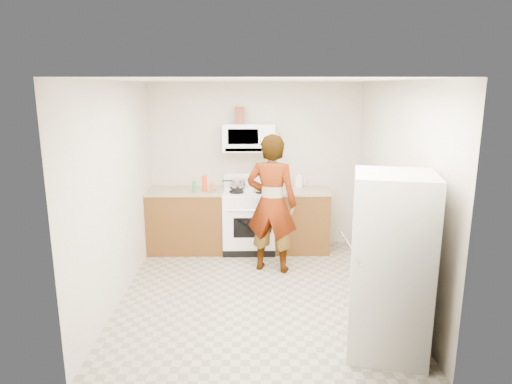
{
  "coord_description": "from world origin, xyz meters",
  "views": [
    {
      "loc": [
        -0.09,
        -5.11,
        2.44
      ],
      "look_at": [
        -0.01,
        0.55,
        1.12
      ],
      "focal_mm": 32.0,
      "sensor_mm": 36.0,
      "label": 1
    }
  ],
  "objects_px": {
    "gas_range": "(249,219)",
    "saucepan": "(238,183)",
    "person": "(272,204)",
    "fridge": "(390,265)",
    "microwave": "(249,137)",
    "kettle": "(299,181)"
  },
  "relations": [
    {
      "from": "person",
      "to": "kettle",
      "type": "distance_m",
      "value": 1.1
    },
    {
      "from": "fridge",
      "to": "saucepan",
      "type": "xyz_separation_m",
      "value": [
        -1.45,
        2.83,
        0.16
      ]
    },
    {
      "from": "person",
      "to": "fridge",
      "type": "height_order",
      "value": "person"
    },
    {
      "from": "microwave",
      "to": "kettle",
      "type": "bearing_deg",
      "value": 6.65
    },
    {
      "from": "gas_range",
      "to": "saucepan",
      "type": "xyz_separation_m",
      "value": [
        -0.16,
        0.11,
        0.53
      ]
    },
    {
      "from": "saucepan",
      "to": "gas_range",
      "type": "bearing_deg",
      "value": -35.12
    },
    {
      "from": "kettle",
      "to": "saucepan",
      "type": "bearing_deg",
      "value": -168.76
    },
    {
      "from": "microwave",
      "to": "kettle",
      "type": "relative_size",
      "value": 4.68
    },
    {
      "from": "gas_range",
      "to": "person",
      "type": "distance_m",
      "value": 0.94
    },
    {
      "from": "saucepan",
      "to": "person",
      "type": "bearing_deg",
      "value": -62.66
    },
    {
      "from": "person",
      "to": "saucepan",
      "type": "height_order",
      "value": "person"
    },
    {
      "from": "microwave",
      "to": "fridge",
      "type": "distance_m",
      "value": 3.24
    },
    {
      "from": "gas_range",
      "to": "fridge",
      "type": "xyz_separation_m",
      "value": [
        1.29,
        -2.72,
        0.36
      ]
    },
    {
      "from": "gas_range",
      "to": "fridge",
      "type": "height_order",
      "value": "fridge"
    },
    {
      "from": "fridge",
      "to": "microwave",
      "type": "bearing_deg",
      "value": 127.36
    },
    {
      "from": "gas_range",
      "to": "person",
      "type": "bearing_deg",
      "value": -68.84
    },
    {
      "from": "saucepan",
      "to": "fridge",
      "type": "bearing_deg",
      "value": -62.97
    },
    {
      "from": "saucepan",
      "to": "microwave",
      "type": "bearing_deg",
      "value": 5.74
    },
    {
      "from": "person",
      "to": "fridge",
      "type": "relative_size",
      "value": 1.09
    },
    {
      "from": "microwave",
      "to": "saucepan",
      "type": "bearing_deg",
      "value": -174.26
    },
    {
      "from": "person",
      "to": "fridge",
      "type": "bearing_deg",
      "value": 132.85
    },
    {
      "from": "gas_range",
      "to": "saucepan",
      "type": "bearing_deg",
      "value": 144.88
    }
  ]
}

